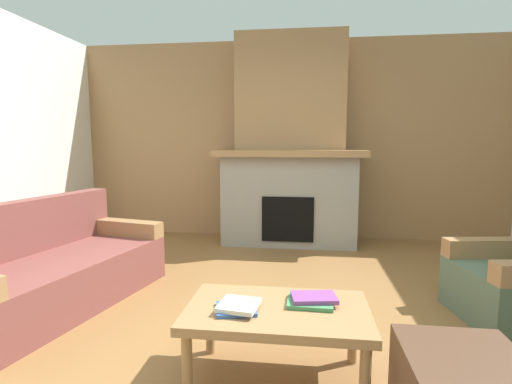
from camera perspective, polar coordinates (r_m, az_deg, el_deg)
ground at (r=2.80m, az=2.44°, el=-20.90°), size 9.00×9.00×0.00m
wall_back_wood_panel at (r=5.46m, az=5.17°, el=7.58°), size 6.00×0.12×2.70m
fireplace at (r=5.09m, az=4.99°, el=5.50°), size 1.90×0.82×2.70m
couch at (r=3.62m, az=-27.88°, el=-10.24°), size 1.21×1.94×0.85m
coffee_table at (r=2.22m, az=3.16°, el=-17.95°), size 1.00×0.60×0.43m
book_stack_near_edge at (r=2.16m, az=-2.75°, el=-16.58°), size 0.25×0.23×0.04m
book_stack_center at (r=2.26m, az=8.25°, el=-15.51°), size 0.28×0.21×0.05m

